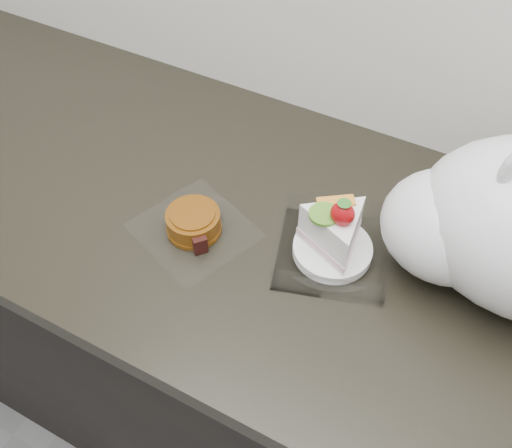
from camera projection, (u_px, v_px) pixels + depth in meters
counter at (283, 360)px, 1.28m from camera, size 2.04×0.64×0.90m
cake_tray at (334, 240)px, 0.89m from camera, size 0.22×0.22×0.14m
mooncake_wrap at (194, 224)px, 0.94m from camera, size 0.23×0.22×0.04m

